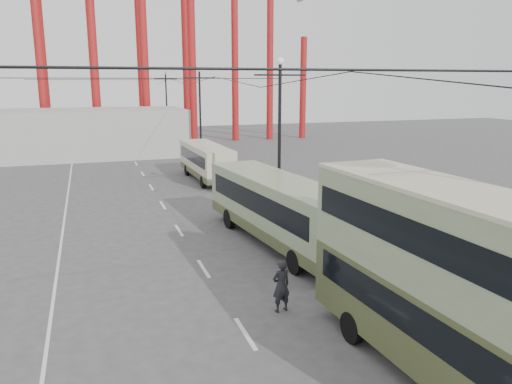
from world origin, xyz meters
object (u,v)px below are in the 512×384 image
object	(u,v)px
double_decker_bus	(453,279)
pedestrian	(281,286)
single_decker_green	(278,207)
single_decker_cream	(206,160)

from	to	relation	value
double_decker_bus	pedestrian	size ratio (longest dim) A/B	5.27
double_decker_bus	single_decker_green	bearing A→B (deg)	86.71
double_decker_bus	single_decker_cream	size ratio (longest dim) A/B	1.07
double_decker_bus	single_decker_cream	bearing A→B (deg)	86.15
single_decker_cream	pedestrian	world-z (taller)	single_decker_cream
double_decker_bus	pedestrian	world-z (taller)	double_decker_bus
double_decker_bus	single_decker_green	size ratio (longest dim) A/B	0.84
single_decker_cream	pedestrian	bearing A→B (deg)	-98.72
single_decker_green	single_decker_cream	size ratio (longest dim) A/B	1.27
single_decker_green	pedestrian	bearing A→B (deg)	-116.38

